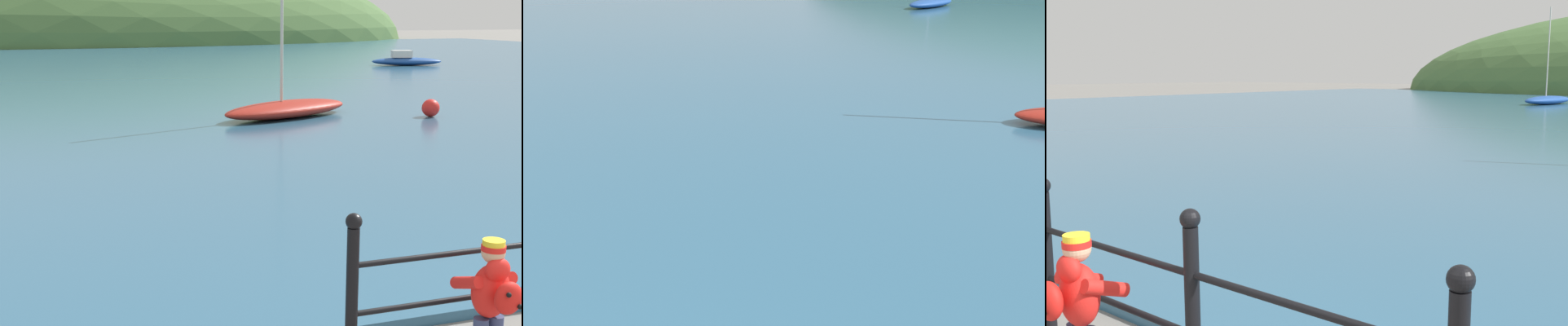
{
  "view_description": "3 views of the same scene",
  "coord_description": "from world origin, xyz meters",
  "views": [
    {
      "loc": [
        -4.26,
        -2.93,
        2.58
      ],
      "look_at": [
        -1.78,
        4.28,
        1.01
      ],
      "focal_mm": 50.0,
      "sensor_mm": 36.0,
      "label": 1
    },
    {
      "loc": [
        2.61,
        -1.01,
        3.88
      ],
      "look_at": [
        -1.07,
        5.15,
        1.28
      ],
      "focal_mm": 42.0,
      "sensor_mm": 36.0,
      "label": 2
    },
    {
      "loc": [
        2.25,
        -0.73,
        1.97
      ],
      "look_at": [
        -1.85,
        4.4,
        1.0
      ],
      "focal_mm": 42.0,
      "sensor_mm": 36.0,
      "label": 3
    }
  ],
  "objects": [
    {
      "name": "boat_green_fishing",
      "position": [
        -9.51,
        37.28,
        0.38
      ],
      "size": [
        2.21,
        4.94,
        5.76
      ],
      "color": "#1E4793",
      "rests_on": "water"
    },
    {
      "name": "child_in_coat",
      "position": [
        -1.09,
        1.18,
        0.61
      ],
      "size": [
        0.38,
        0.53,
        1.0
      ],
      "color": "navy",
      "rests_on": "ground"
    }
  ]
}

